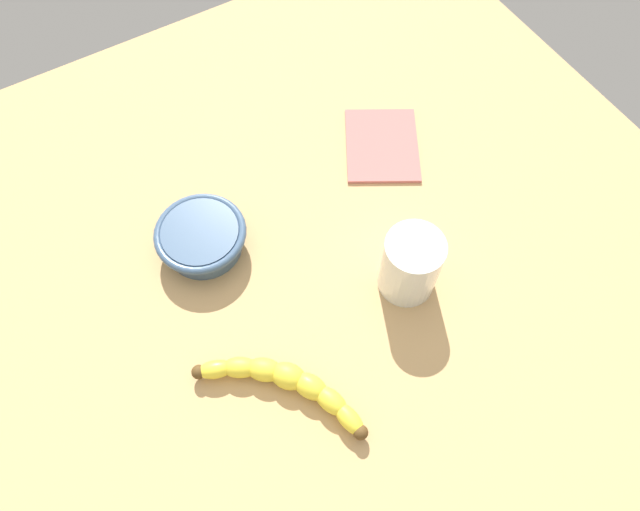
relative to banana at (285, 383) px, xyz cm
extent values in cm
cube|color=tan|center=(11.24, -12.16, -3.24)|extent=(120.00, 120.00, 3.00)
ellipsoid|color=yellow|center=(-8.09, -4.70, 0.00)|extent=(5.17, 3.20, 2.44)
ellipsoid|color=yellow|center=(-4.97, -3.90, 0.00)|extent=(5.49, 4.23, 2.79)
ellipsoid|color=yellow|center=(-2.04, -2.58, 0.00)|extent=(5.75, 5.10, 3.14)
ellipsoid|color=yellow|center=(0.63, -0.77, 0.00)|extent=(5.95, 5.76, 3.49)
ellipsoid|color=yellow|center=(2.94, 1.46, 0.00)|extent=(5.54, 5.71, 3.14)
ellipsoid|color=yellow|center=(4.84, 4.07, 0.00)|extent=(4.89, 5.58, 2.79)
ellipsoid|color=yellow|center=(6.26, 6.95, 0.00)|extent=(4.03, 5.39, 2.44)
sphere|color=#513819|center=(-10.24, -5.06, 0.00)|extent=(1.92, 1.92, 1.92)
sphere|color=#513819|center=(7.05, 8.98, 0.00)|extent=(1.92, 1.92, 1.92)
cylinder|color=silver|center=(4.58, -22.31, 3.62)|extent=(8.13, 8.13, 10.73)
cylinder|color=#F0B678|center=(4.58, -22.31, 3.18)|extent=(7.63, 7.63, 9.35)
cylinder|color=#3D5675|center=(24.61, 0.07, 0.59)|extent=(11.15, 11.15, 4.66)
torus|color=#3D5675|center=(24.61, 0.07, 2.31)|extent=(13.32, 13.32, 1.20)
cube|color=#BC6660|center=(26.89, -33.04, -1.44)|extent=(18.68, 17.54, 0.60)
camera|label=1|loc=(-20.02, 6.64, 73.95)|focal=32.58mm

